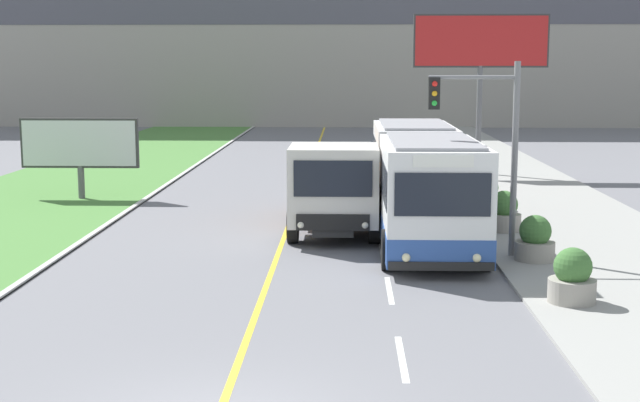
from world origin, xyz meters
name	(u,v)px	position (x,y,z in m)	size (l,w,h in m)	color
lane_marking_centre	(258,374)	(0.38, 2.37, 0.00)	(2.88, 140.00, 0.01)	gold
city_bus	(421,182)	(3.96, 14.37, 1.55)	(2.63, 11.79, 3.05)	white
dump_truck	(334,190)	(1.43, 14.00, 1.35)	(2.55, 6.75, 2.69)	black
car_distant	(388,160)	(3.62, 28.19, 0.69)	(1.80, 4.30, 1.45)	#2D4784
traffic_light_mast	(487,133)	(5.32, 11.18, 3.22)	(2.28, 0.32, 5.01)	slate
billboard_large	(481,48)	(7.64, 28.51, 5.63)	(5.92, 0.24, 7.09)	#59595B
billboard_small	(80,145)	(-7.99, 20.84, 2.01)	(4.32, 0.24, 2.98)	#59595B
planter_round_near	(572,278)	(6.44, 6.62, 0.58)	(0.98, 0.98, 1.14)	gray
planter_round_second	(535,240)	(6.50, 10.61, 0.58)	(1.00, 1.00, 1.14)	gray
planter_round_third	(504,213)	(6.41, 14.60, 0.60)	(1.02, 1.02, 1.18)	gray
planter_round_far	(487,194)	(6.52, 18.59, 0.57)	(0.99, 0.99, 1.12)	gray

